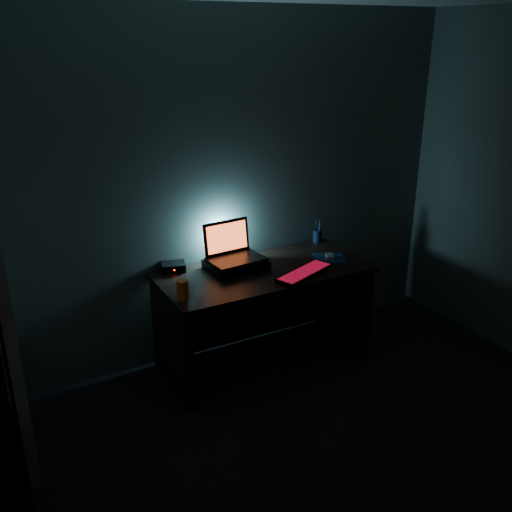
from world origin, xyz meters
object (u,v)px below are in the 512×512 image
at_px(keyboard, 304,273).
at_px(router, 173,267).
at_px(juice_glass, 183,290).
at_px(laptop, 232,250).
at_px(mouse, 330,256).
at_px(pen_cup, 317,236).

distance_m(keyboard, router, 0.92).
bearing_deg(router, juice_glass, -88.24).
height_order(keyboard, juice_glass, juice_glass).
relative_size(juice_glass, router, 0.67).
xyz_separation_m(laptop, mouse, (0.70, -0.21, -0.10)).
height_order(mouse, pen_cup, pen_cup).
xyz_separation_m(keyboard, pen_cup, (0.45, 0.51, 0.03)).
relative_size(mouse, juice_glass, 0.69).
bearing_deg(mouse, router, -172.31).
bearing_deg(mouse, pen_cup, 95.60).
bearing_deg(keyboard, laptop, 111.97).
bearing_deg(laptop, router, 158.06).
distance_m(mouse, pen_cup, 0.36).
bearing_deg(laptop, juice_glass, -150.44).
height_order(mouse, router, router).
bearing_deg(router, mouse, -1.64).
height_order(laptop, keyboard, laptop).
xyz_separation_m(laptop, juice_glass, (-0.52, -0.35, -0.06)).
xyz_separation_m(keyboard, juice_glass, (-0.88, 0.04, 0.05)).
distance_m(mouse, juice_glass, 1.22).
bearing_deg(keyboard, router, 124.78).
distance_m(laptop, juice_glass, 0.63).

